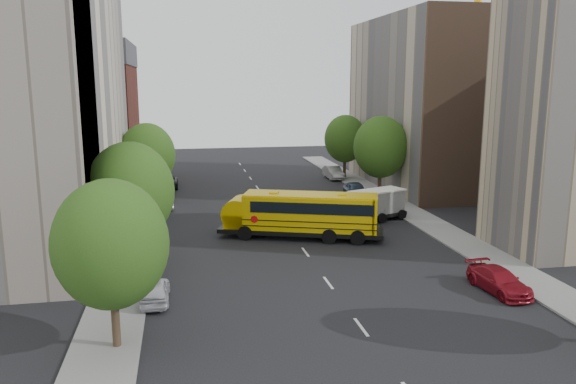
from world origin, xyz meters
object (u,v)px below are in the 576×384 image
object	(u,v)px
parked_car_4	(356,190)
safari_truck	(373,205)
street_tree_5	(345,139)
parked_car_2	(167,181)
street_tree_2	(147,155)
parked_car_3	(499,281)
street_tree_4	(381,147)
parked_car_5	(333,173)
street_tree_0	(111,244)
street_tree_1	(130,192)
parked_car_0	(155,290)
parked_car_1	(165,201)
school_bus	(299,213)

from	to	relation	value
parked_car_4	safari_truck	bearing A→B (deg)	-95.53
street_tree_5	parked_car_2	xyz separation A→B (m)	(-20.60, -2.18, -4.02)
street_tree_2	parked_car_3	xyz separation A→B (m)	(19.80, -25.06, -4.19)
street_tree_2	street_tree_4	distance (m)	22.00
street_tree_5	parked_car_5	xyz separation A→B (m)	(-1.40, -0.15, -3.96)
street_tree_5	parked_car_2	world-z (taller)	street_tree_5
parked_car_4	street_tree_0	bearing A→B (deg)	-121.10
street_tree_0	parked_car_3	xyz separation A→B (m)	(19.80, 2.94, -4.00)
street_tree_1	parked_car_4	world-z (taller)	street_tree_1
street_tree_0	street_tree_4	distance (m)	35.61
street_tree_4	street_tree_1	bearing A→B (deg)	-140.71
street_tree_5	parked_car_2	distance (m)	21.10
parked_car_0	parked_car_1	world-z (taller)	parked_car_1
street_tree_0	parked_car_2	size ratio (longest dim) A/B	1.51
parked_car_3	street_tree_4	bearing A→B (deg)	80.16
parked_car_4	parked_car_5	size ratio (longest dim) A/B	1.00
safari_truck	parked_car_0	size ratio (longest dim) A/B	1.67
parked_car_5	street_tree_5	bearing A→B (deg)	5.21
street_tree_4	parked_car_3	bearing A→B (deg)	-95.02
parked_car_5	street_tree_4	bearing A→B (deg)	-84.32
street_tree_2	safari_truck	world-z (taller)	street_tree_2
parked_car_5	safari_truck	bearing A→B (deg)	-97.41
street_tree_0	safari_truck	distance (m)	26.92
street_tree_4	parked_car_3	xyz separation A→B (m)	(-2.20, -25.06, -4.44)
safari_truck	parked_car_4	size ratio (longest dim) A/B	1.38
parked_car_1	parked_car_5	distance (m)	22.79
parked_car_2	parked_car_4	bearing A→B (deg)	153.62
street_tree_4	street_tree_5	xyz separation A→B (m)	(-0.00, 12.00, -0.37)
parked_car_4	parked_car_5	xyz separation A→B (m)	(0.80, 11.24, -0.03)
street_tree_0	parked_car_0	size ratio (longest dim) A/B	1.97
safari_truck	parked_car_3	distance (m)	16.57
parked_car_3	parked_car_4	world-z (taller)	parked_car_4
parked_car_0	parked_car_5	xyz separation A→B (m)	(19.20, 34.86, 0.11)
street_tree_0	parked_car_1	size ratio (longest dim) A/B	1.83
school_bus	parked_car_5	size ratio (longest dim) A/B	2.69
safari_truck	parked_car_1	world-z (taller)	safari_truck
street_tree_1	parked_car_3	distance (m)	21.46
street_tree_0	street_tree_1	world-z (taller)	street_tree_1
street_tree_5	parked_car_2	bearing A→B (deg)	-173.97
safari_truck	parked_car_3	xyz separation A→B (m)	(1.47, -16.49, -0.71)
street_tree_4	parked_car_1	size ratio (longest dim) A/B	2.00
parked_car_2	parked_car_3	xyz separation A→B (m)	(18.40, -34.88, -0.04)
parked_car_4	parked_car_2	bearing A→B (deg)	156.98
street_tree_5	parked_car_1	world-z (taller)	street_tree_5
street_tree_4	parked_car_1	bearing A→B (deg)	-178.79
parked_car_4	street_tree_2	bearing A→B (deg)	-174.65
safari_truck	parked_car_3	bearing A→B (deg)	-106.63
parked_car_0	parked_car_4	xyz separation A→B (m)	(18.40, 23.62, 0.13)
parked_car_0	parked_car_1	xyz separation A→B (m)	(0.00, 22.58, 0.03)
street_tree_2	school_bus	xyz separation A→B (m)	(11.34, -12.40, -2.94)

